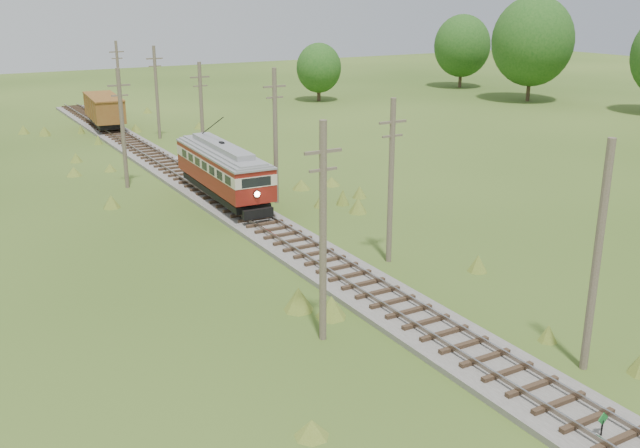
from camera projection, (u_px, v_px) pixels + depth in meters
railbed_main at (216, 196)px, 49.27m from camera, size 3.60×96.00×0.57m
switch_marker at (602, 425)px, 22.22m from camera, size 0.45×0.06×1.08m
streetcar at (223, 167)px, 47.32m from camera, size 3.21×11.89×5.40m
gondola at (104, 109)px, 73.78m from camera, size 3.68×9.22×2.99m
gravel_pile at (192, 154)px, 60.43m from camera, size 3.37×3.58×1.23m
utility_pole_r_1 at (597, 259)px, 25.52m from camera, size 0.30×0.30×8.80m
utility_pole_r_2 at (391, 180)px, 36.34m from camera, size 1.60×0.30×8.60m
utility_pole_r_3 at (275, 135)px, 46.95m from camera, size 1.60×0.30×9.00m
utility_pole_r_4 at (202, 113)px, 57.68m from camera, size 1.60×0.30×8.40m
utility_pole_r_5 at (157, 92)px, 68.52m from camera, size 1.60×0.30×8.90m
utility_pole_r_6 at (119, 80)px, 79.19m from camera, size 1.60×0.30×8.70m
utility_pole_l_a at (323, 232)px, 27.76m from camera, size 1.60×0.30×9.00m
utility_pole_l_b at (123, 128)px, 50.79m from camera, size 1.60×0.30×8.60m
tree_right_4 at (533, 41)px, 92.40m from camera, size 10.50×10.50×13.53m
tree_right_5 at (462, 46)px, 107.03m from camera, size 8.40×8.40×10.82m
tree_mid_b at (319, 68)px, 93.60m from camera, size 5.88×5.88×7.57m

